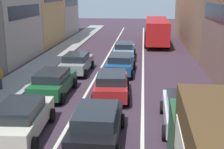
{
  "coord_description": "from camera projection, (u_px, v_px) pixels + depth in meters",
  "views": [
    {
      "loc": [
        1.6,
        -3.92,
        5.87
      ],
      "look_at": [
        0.0,
        12.0,
        1.6
      ],
      "focal_mm": 49.04,
      "sensor_mm": 36.0,
      "label": 1
    }
  ],
  "objects": [
    {
      "name": "sidewalk_left",
      "position": [
        41.0,
        65.0,
        25.29
      ],
      "size": [
        2.6,
        64.0,
        0.14
      ],
      "primitive_type": "cube",
      "color": "#959595",
      "rests_on": "ground"
    },
    {
      "name": "bus_mid_queue_primary",
      "position": [
        157.0,
        29.0,
        35.98
      ],
      "size": [
        2.92,
        10.54,
        2.9
      ],
      "rotation": [
        0.0,
        0.0,
        1.56
      ],
      "color": "#B21919",
      "rests_on": "ground"
    },
    {
      "name": "sedan_right_lane_behind_truck",
      "position": [
        185.0,
        110.0,
        13.68
      ],
      "size": [
        2.14,
        4.34,
        1.49
      ],
      "rotation": [
        0.0,
        0.0,
        1.55
      ],
      "color": "silver",
      "rests_on": "ground"
    },
    {
      "name": "sedan_centre_lane_second",
      "position": [
        97.0,
        124.0,
        12.23
      ],
      "size": [
        2.08,
        4.31,
        1.49
      ],
      "rotation": [
        0.0,
        0.0,
        1.58
      ],
      "color": "black",
      "rests_on": "ground"
    },
    {
      "name": "hatchback_centre_lane_third",
      "position": [
        112.0,
        84.0,
        17.61
      ],
      "size": [
        2.27,
        4.4,
        1.49
      ],
      "rotation": [
        0.0,
        0.0,
        1.63
      ],
      "color": "#A51E1E",
      "rests_on": "ground"
    },
    {
      "name": "lane_stripe_left",
      "position": [
        101.0,
        68.0,
        24.83
      ],
      "size": [
        0.16,
        60.0,
        0.01
      ],
      "primitive_type": "cube",
      "color": "silver",
      "rests_on": "ground"
    },
    {
      "name": "sedan_centre_lane_fifth",
      "position": [
        124.0,
        50.0,
        28.21
      ],
      "size": [
        2.11,
        4.33,
        1.49
      ],
      "rotation": [
        0.0,
        0.0,
        1.59
      ],
      "color": "#759EB7",
      "rests_on": "ground"
    },
    {
      "name": "coupe_centre_lane_fourth",
      "position": [
        121.0,
        63.0,
        22.8
      ],
      "size": [
        2.15,
        4.34,
        1.49
      ],
      "rotation": [
        0.0,
        0.0,
        1.55
      ],
      "color": "#194C8C",
      "rests_on": "ground"
    },
    {
      "name": "lane_stripe_right",
      "position": [
        143.0,
        69.0,
        24.5
      ],
      "size": [
        0.16,
        60.0,
        0.01
      ],
      "primitive_type": "cube",
      "color": "silver",
      "rests_on": "ground"
    },
    {
      "name": "wagon_left_lane_second",
      "position": [
        21.0,
        118.0,
        12.81
      ],
      "size": [
        2.27,
        4.4,
        1.49
      ],
      "rotation": [
        0.0,
        0.0,
        1.63
      ],
      "color": "beige",
      "rests_on": "ground"
    },
    {
      "name": "sedan_left_lane_third",
      "position": [
        53.0,
        82.0,
        17.95
      ],
      "size": [
        2.1,
        4.32,
        1.49
      ],
      "rotation": [
        0.0,
        0.0,
        1.56
      ],
      "color": "#19592D",
      "rests_on": "ground"
    },
    {
      "name": "sedan_left_lane_fourth",
      "position": [
        77.0,
        63.0,
        23.06
      ],
      "size": [
        2.08,
        4.31,
        1.49
      ],
      "rotation": [
        0.0,
        0.0,
        1.56
      ],
      "color": "gray",
      "rests_on": "ground"
    }
  ]
}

